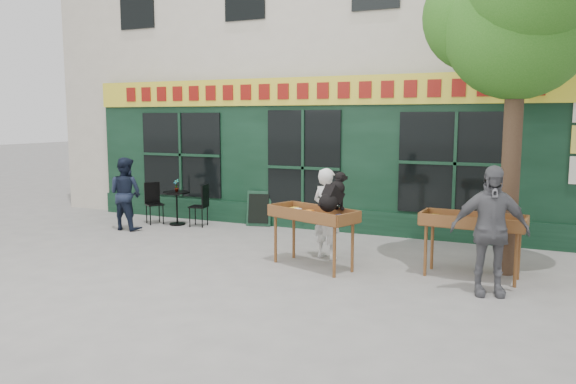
% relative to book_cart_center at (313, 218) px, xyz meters
% --- Properties ---
extents(ground, '(80.00, 80.00, 0.00)m').
position_rel_book_cart_center_xyz_m(ground, '(-1.39, 0.59, -0.82)').
color(ground, slate).
rests_on(ground, ground).
extents(building, '(14.00, 7.26, 10.00)m').
position_rel_book_cart_center_xyz_m(building, '(-1.39, 6.56, 4.15)').
color(building, beige).
rests_on(building, ground).
extents(street_tree, '(3.05, 2.90, 5.60)m').
position_rel_book_cart_center_xyz_m(street_tree, '(2.95, 0.95, 3.29)').
color(street_tree, '#382619').
rests_on(street_tree, ground).
extents(book_cart_center, '(1.62, 1.11, 0.99)m').
position_rel_book_cart_center_xyz_m(book_cart_center, '(0.00, 0.00, 0.00)').
color(book_cart_center, brown).
rests_on(book_cart_center, ground).
extents(dog, '(0.53, 0.68, 0.60)m').
position_rel_book_cart_center_xyz_m(dog, '(0.35, -0.05, 0.47)').
color(dog, black).
rests_on(dog, book_cart_center).
extents(woman, '(0.67, 0.56, 1.58)m').
position_rel_book_cart_center_xyz_m(woman, '(0.00, 0.65, -0.03)').
color(woman, white).
rests_on(woman, ground).
extents(book_cart_right, '(1.53, 0.70, 0.99)m').
position_rel_book_cart_center_xyz_m(book_cart_right, '(2.44, 0.42, 0.00)').
color(book_cart_right, brown).
rests_on(book_cart_right, ground).
extents(man_right, '(1.14, 0.73, 1.80)m').
position_rel_book_cart_center_xyz_m(man_right, '(2.74, -0.33, 0.08)').
color(man_right, '#55555A').
rests_on(man_right, ground).
extents(bistro_table, '(0.60, 0.60, 0.76)m').
position_rel_book_cart_center_xyz_m(bistro_table, '(-4.19, 2.13, -0.28)').
color(bistro_table, black).
rests_on(bistro_table, ground).
extents(bistro_chair_left, '(0.51, 0.51, 0.95)m').
position_rel_book_cart_center_xyz_m(bistro_chair_left, '(-4.81, 2.08, -0.26)').
color(bistro_chair_left, black).
rests_on(bistro_chair_left, ground).
extents(bistro_chair_right, '(0.42, 0.41, 0.95)m').
position_rel_book_cart_center_xyz_m(bistro_chair_right, '(-3.55, 2.19, -0.26)').
color(bistro_chair_right, black).
rests_on(bistro_chair_right, ground).
extents(potted_plant, '(0.18, 0.15, 0.29)m').
position_rel_book_cart_center_xyz_m(potted_plant, '(-4.19, 2.13, 0.09)').
color(potted_plant, gray).
rests_on(potted_plant, bistro_table).
extents(man_left, '(0.78, 0.61, 1.59)m').
position_rel_book_cart_center_xyz_m(man_left, '(-4.89, 1.23, -0.03)').
color(man_left, black).
rests_on(man_left, ground).
extents(chalkboard, '(0.59, 0.32, 0.79)m').
position_rel_book_cart_center_xyz_m(chalkboard, '(-2.42, 2.78, -0.42)').
color(chalkboard, black).
rests_on(chalkboard, ground).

